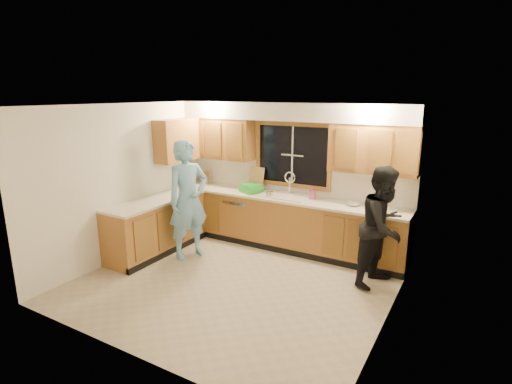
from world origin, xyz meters
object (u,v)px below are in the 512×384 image
man (188,200)px  bowl (353,204)px  woman (383,227)px  knife_block (206,177)px  soap_bottle (312,193)px  stove (131,236)px  dishwasher (243,217)px  sink (285,200)px  dish_crate (251,188)px

man → bowl: (2.38, 1.16, -0.03)m
woman → bowl: size_ratio=8.74×
knife_block → soap_bottle: bearing=-45.4°
man → stove: bearing=159.4°
dishwasher → man: bearing=-106.3°
man → knife_block: bearing=47.4°
dishwasher → man: man is taller
sink → dish_crate: sink is taller
sink → soap_bottle: size_ratio=4.28×
sink → man: (-1.18, -1.14, 0.11)m
knife_block → man: bearing=-109.0°
stove → knife_block: knife_block is taller
dishwasher → dish_crate: dish_crate is taller
knife_block → soap_bottle: (2.26, -0.03, -0.02)m
dishwasher → dish_crate: (0.19, -0.01, 0.59)m
man → dishwasher: bearing=5.4°
bowl → stove: bearing=-148.4°
stove → knife_block: bearing=90.1°
woman → soap_bottle: bearing=79.1°
soap_bottle → woman: bearing=-27.6°
dishwasher → bowl: bowl is taller
sink → man: size_ratio=0.44×
stove → knife_block: 2.06m
man → soap_bottle: bearing=-30.6°
soap_bottle → stove: bearing=-139.2°
dish_crate → sink: bearing=2.4°
dish_crate → bowl: bearing=1.5°
dishwasher → bowl: 2.12m
stove → man: 1.06m
bowl → man: bearing=-153.9°
dishwasher → woman: 2.75m
dishwasher → bowl: size_ratio=4.20×
man → woman: (2.98, 0.57, -0.12)m
stove → woman: woman is taller
man → knife_block: size_ratio=7.99×
soap_bottle → bowl: soap_bottle is taller
man → knife_block: 1.44m
man → woman: 3.04m
dishwasher → soap_bottle: soap_bottle is taller
man → bowl: 2.65m
stove → knife_block: (-0.00, 1.98, 0.59)m
dishwasher → soap_bottle: bearing=6.0°
dishwasher → sink: bearing=1.0°
dishwasher → soap_bottle: 1.45m
sink → knife_block: 1.82m
woman → soap_bottle: 1.52m
sink → soap_bottle: sink is taller
knife_block → woman: bearing=-56.1°
dishwasher → stove: stove is taller
stove → soap_bottle: bearing=40.8°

